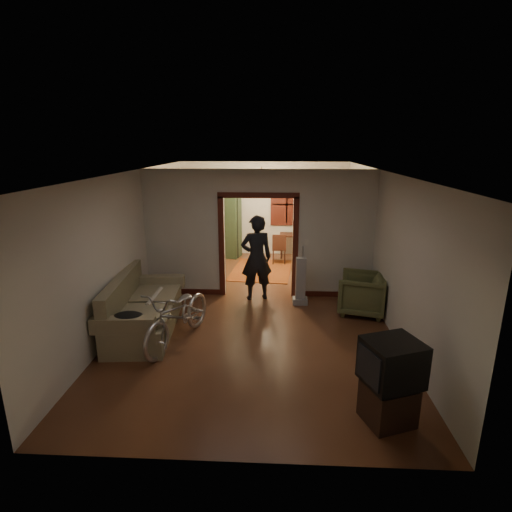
# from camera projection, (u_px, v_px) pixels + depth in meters

# --- Properties ---
(floor) EXTENTS (5.00, 8.50, 0.01)m
(floor) POSITION_uv_depth(u_px,v_px,m) (257.00, 307.00, 8.39)
(floor) COLOR #402114
(floor) RESTS_ON ground
(ceiling) EXTENTS (5.00, 8.50, 0.01)m
(ceiling) POSITION_uv_depth(u_px,v_px,m) (257.00, 171.00, 7.63)
(ceiling) COLOR white
(ceiling) RESTS_ON floor
(wall_back) EXTENTS (5.00, 0.02, 2.80)m
(wall_back) POSITION_uv_depth(u_px,v_px,m) (264.00, 209.00, 12.10)
(wall_back) COLOR beige
(wall_back) RESTS_ON floor
(wall_left) EXTENTS (0.02, 8.50, 2.80)m
(wall_left) POSITION_uv_depth(u_px,v_px,m) (135.00, 241.00, 8.13)
(wall_left) COLOR beige
(wall_left) RESTS_ON floor
(wall_right) EXTENTS (0.02, 8.50, 2.80)m
(wall_right) POSITION_uv_depth(u_px,v_px,m) (383.00, 244.00, 7.89)
(wall_right) COLOR beige
(wall_right) RESTS_ON floor
(partition_wall) EXTENTS (5.00, 0.14, 2.80)m
(partition_wall) POSITION_uv_depth(u_px,v_px,m) (258.00, 234.00, 8.73)
(partition_wall) COLOR beige
(partition_wall) RESTS_ON floor
(door_casing) EXTENTS (1.74, 0.20, 2.32)m
(door_casing) POSITION_uv_depth(u_px,v_px,m) (258.00, 247.00, 8.81)
(door_casing) COLOR #40150E
(door_casing) RESTS_ON floor
(far_window) EXTENTS (0.98, 0.06, 1.28)m
(far_window) POSITION_uv_depth(u_px,v_px,m) (287.00, 204.00, 11.98)
(far_window) COLOR black
(far_window) RESTS_ON wall_back
(chandelier) EXTENTS (0.24, 0.24, 0.24)m
(chandelier) POSITION_uv_depth(u_px,v_px,m) (262.00, 183.00, 10.16)
(chandelier) COLOR #FFE0A5
(chandelier) RESTS_ON ceiling
(light_switch) EXTENTS (0.08, 0.01, 0.12)m
(light_switch) POSITION_uv_depth(u_px,v_px,m) (307.00, 242.00, 8.65)
(light_switch) COLOR silver
(light_switch) RESTS_ON partition_wall
(sofa) EXTENTS (1.20, 2.31, 1.02)m
(sofa) POSITION_uv_depth(u_px,v_px,m) (144.00, 304.00, 7.22)
(sofa) COLOR #716A4B
(sofa) RESTS_ON floor
(rolled_paper) EXTENTS (0.11, 0.86, 0.11)m
(rolled_paper) POSITION_uv_depth(u_px,v_px,m) (155.00, 297.00, 7.49)
(rolled_paper) COLOR beige
(rolled_paper) RESTS_ON sofa
(jacket) EXTENTS (0.49, 0.37, 0.14)m
(jacket) POSITION_uv_depth(u_px,v_px,m) (128.00, 317.00, 6.29)
(jacket) COLOR black
(jacket) RESTS_ON sofa
(bicycle) EXTENTS (1.24, 2.05, 1.02)m
(bicycle) POSITION_uv_depth(u_px,v_px,m) (179.00, 315.00, 6.77)
(bicycle) COLOR silver
(bicycle) RESTS_ON floor
(armchair) EXTENTS (1.09, 1.08, 0.82)m
(armchair) POSITION_uv_depth(u_px,v_px,m) (362.00, 294.00, 8.01)
(armchair) COLOR #515630
(armchair) RESTS_ON floor
(tv_stand) EXTENTS (0.69, 0.66, 0.50)m
(tv_stand) POSITION_uv_depth(u_px,v_px,m) (388.00, 403.00, 4.89)
(tv_stand) COLOR black
(tv_stand) RESTS_ON floor
(crt_tv) EXTENTS (0.79, 0.75, 0.54)m
(crt_tv) POSITION_uv_depth(u_px,v_px,m) (392.00, 362.00, 4.73)
(crt_tv) COLOR black
(crt_tv) RESTS_ON tv_stand
(vacuum) EXTENTS (0.34, 0.28, 1.03)m
(vacuum) POSITION_uv_depth(u_px,v_px,m) (301.00, 281.00, 8.43)
(vacuum) COLOR gray
(vacuum) RESTS_ON floor
(person) EXTENTS (0.78, 0.62, 1.87)m
(person) POSITION_uv_depth(u_px,v_px,m) (256.00, 258.00, 8.61)
(person) COLOR black
(person) RESTS_ON floor
(oriental_rug) EXTENTS (1.74, 2.17, 0.02)m
(oriental_rug) POSITION_uv_depth(u_px,v_px,m) (262.00, 270.00, 10.80)
(oriental_rug) COLOR maroon
(oriental_rug) RESTS_ON floor
(locker) EXTENTS (1.04, 0.74, 1.89)m
(locker) POSITION_uv_depth(u_px,v_px,m) (224.00, 226.00, 11.92)
(locker) COLOR #24351F
(locker) RESTS_ON floor
(globe) EXTENTS (0.27, 0.27, 0.27)m
(globe) POSITION_uv_depth(u_px,v_px,m) (223.00, 192.00, 11.65)
(globe) COLOR #1E5972
(globe) RESTS_ON locker
(desk) EXTENTS (1.06, 0.79, 0.70)m
(desk) POSITION_uv_depth(u_px,v_px,m) (296.00, 246.00, 12.00)
(desk) COLOR #341911
(desk) RESTS_ON floor
(desk_chair) EXTENTS (0.45, 0.45, 0.87)m
(desk_chair) POSITION_uv_depth(u_px,v_px,m) (279.00, 248.00, 11.35)
(desk_chair) COLOR #341911
(desk_chair) RESTS_ON floor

